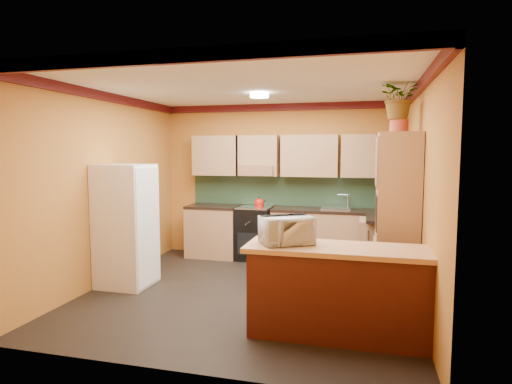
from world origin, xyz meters
TOP-DOWN VIEW (x-y plane):
  - room_shell at (0.02, 0.28)m, footprint 4.24×4.24m
  - base_cabinets_back at (0.24, 1.80)m, footprint 3.65×0.60m
  - countertop_back at (0.24, 1.80)m, footprint 3.65×0.62m
  - stove at (-0.39, 1.80)m, footprint 0.58×0.58m
  - kettle at (-0.29, 1.75)m, footprint 0.22×0.22m
  - sink at (1.01, 1.80)m, footprint 0.48×0.40m
  - base_cabinets_right at (1.80, 1.11)m, footprint 0.60×0.80m
  - countertop_right at (1.80, 1.11)m, footprint 0.62×0.80m
  - fridge at (-1.75, -0.08)m, footprint 0.68×0.66m
  - pantry at (1.85, 0.14)m, footprint 0.48×0.90m
  - fern_pot at (1.85, 0.19)m, footprint 0.22×0.22m
  - fern at (1.85, 0.19)m, footprint 0.53×0.48m
  - breakfast_bar at (1.24, -1.05)m, footprint 1.80×0.55m
  - bar_top at (1.24, -1.05)m, footprint 1.90×0.65m
  - microwave at (0.70, -1.05)m, footprint 0.62×0.57m

SIDE VIEW (x-z plane):
  - base_cabinets_back at x=0.24m, z-range 0.00..0.88m
  - base_cabinets_right at x=1.80m, z-range 0.00..0.88m
  - breakfast_bar at x=1.24m, z-range 0.00..0.88m
  - stove at x=-0.39m, z-range 0.00..0.91m
  - fridge at x=-1.75m, z-range 0.00..1.70m
  - countertop_back at x=0.24m, z-range 0.88..0.92m
  - countertop_right at x=1.80m, z-range 0.88..0.92m
  - bar_top at x=1.24m, z-range 0.88..0.93m
  - sink at x=1.01m, z-range 0.92..0.95m
  - kettle at x=-0.29m, z-range 0.91..1.09m
  - pantry at x=1.85m, z-range 0.00..2.10m
  - microwave at x=0.70m, z-range 0.93..1.21m
  - room_shell at x=0.02m, z-range 0.73..3.45m
  - fern_pot at x=1.85m, z-range 2.10..2.26m
  - fern at x=1.85m, z-range 2.26..2.79m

